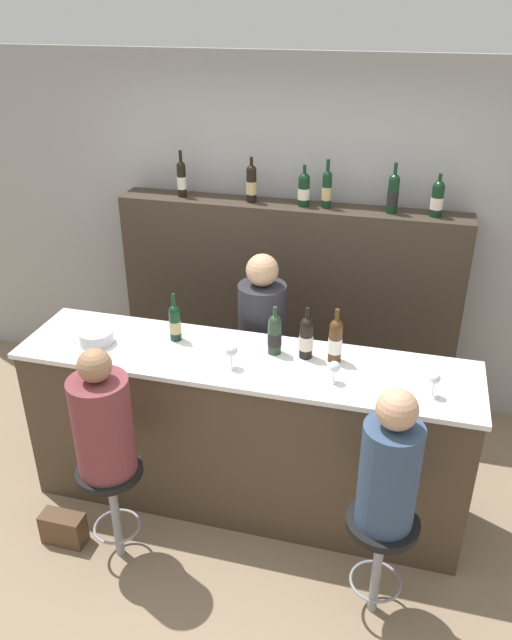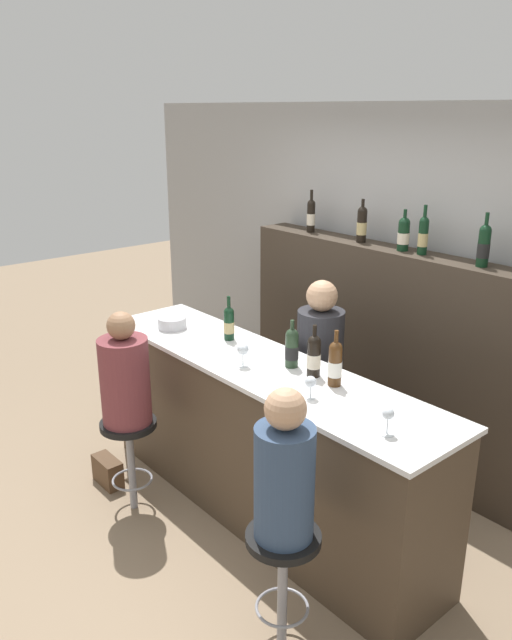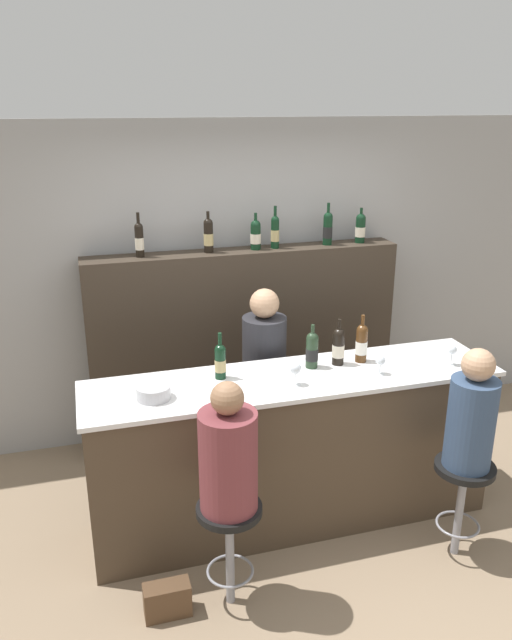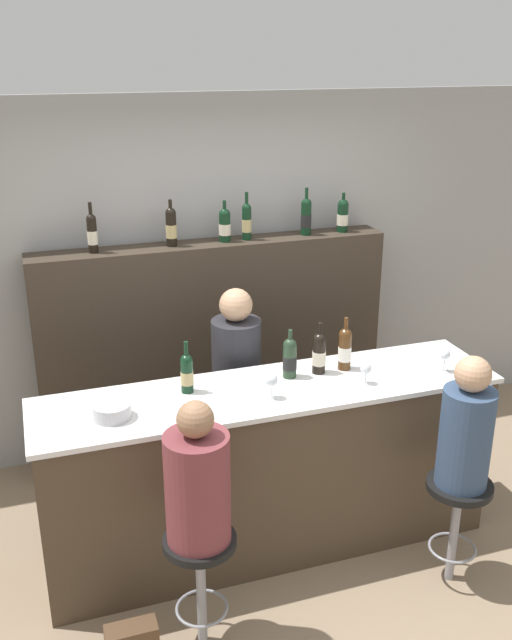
# 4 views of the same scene
# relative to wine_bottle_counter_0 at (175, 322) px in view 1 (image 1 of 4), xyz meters

# --- Properties ---
(ground_plane) EXTENTS (16.00, 16.00, 0.00)m
(ground_plane) POSITION_rel_wine_bottle_counter_0_xyz_m (0.46, -0.40, -1.19)
(ground_plane) COLOR #8C755B
(wall_back) EXTENTS (6.40, 0.05, 2.60)m
(wall_back) POSITION_rel_wine_bottle_counter_0_xyz_m (0.46, 1.33, 0.11)
(wall_back) COLOR #9E9E9E
(wall_back) RESTS_ON ground_plane
(bar_counter) EXTENTS (2.68, 0.63, 1.07)m
(bar_counter) POSITION_rel_wine_bottle_counter_0_xyz_m (0.46, -0.11, -0.65)
(bar_counter) COLOR #473828
(bar_counter) RESTS_ON ground_plane
(back_bar_cabinet) EXTENTS (2.51, 0.28, 1.61)m
(back_bar_cabinet) POSITION_rel_wine_bottle_counter_0_xyz_m (0.46, 1.11, -0.38)
(back_bar_cabinet) COLOR #382D23
(back_bar_cabinet) RESTS_ON ground_plane
(wine_bottle_counter_0) EXTENTS (0.07, 0.07, 0.30)m
(wine_bottle_counter_0) POSITION_rel_wine_bottle_counter_0_xyz_m (0.00, 0.00, 0.00)
(wine_bottle_counter_0) COLOR black
(wine_bottle_counter_0) RESTS_ON bar_counter
(wine_bottle_counter_1) EXTENTS (0.08, 0.08, 0.30)m
(wine_bottle_counter_1) POSITION_rel_wine_bottle_counter_0_xyz_m (0.61, 0.00, 0.00)
(wine_bottle_counter_1) COLOR #233823
(wine_bottle_counter_1) RESTS_ON bar_counter
(wine_bottle_counter_2) EXTENTS (0.08, 0.08, 0.31)m
(wine_bottle_counter_2) POSITION_rel_wine_bottle_counter_0_xyz_m (0.80, -0.00, 0.01)
(wine_bottle_counter_2) COLOR black
(wine_bottle_counter_2) RESTS_ON bar_counter
(wine_bottle_counter_3) EXTENTS (0.08, 0.08, 0.33)m
(wine_bottle_counter_3) POSITION_rel_wine_bottle_counter_0_xyz_m (0.96, 0.00, 0.02)
(wine_bottle_counter_3) COLOR #4C2D14
(wine_bottle_counter_3) RESTS_ON bar_counter
(wine_bottle_backbar_0) EXTENTS (0.07, 0.07, 0.33)m
(wine_bottle_backbar_0) POSITION_rel_wine_bottle_counter_0_xyz_m (-0.35, 1.11, 0.56)
(wine_bottle_backbar_0) COLOR black
(wine_bottle_backbar_0) RESTS_ON back_bar_cabinet
(wine_bottle_backbar_1) EXTENTS (0.07, 0.07, 0.32)m
(wine_bottle_backbar_1) POSITION_rel_wine_bottle_counter_0_xyz_m (0.17, 1.11, 0.56)
(wine_bottle_backbar_1) COLOR black
(wine_bottle_backbar_1) RESTS_ON back_bar_cabinet
(wine_bottle_backbar_2) EXTENTS (0.08, 0.08, 0.29)m
(wine_bottle_backbar_2) POSITION_rel_wine_bottle_counter_0_xyz_m (0.55, 1.11, 0.55)
(wine_bottle_backbar_2) COLOR black
(wine_bottle_backbar_2) RESTS_ON back_bar_cabinet
(wine_bottle_backbar_3) EXTENTS (0.07, 0.07, 0.33)m
(wine_bottle_backbar_3) POSITION_rel_wine_bottle_counter_0_xyz_m (0.71, 1.11, 0.56)
(wine_bottle_backbar_3) COLOR black
(wine_bottle_backbar_3) RESTS_ON back_bar_cabinet
(wine_bottle_backbar_4) EXTENTS (0.08, 0.08, 0.34)m
(wine_bottle_backbar_4) POSITION_rel_wine_bottle_counter_0_xyz_m (1.15, 1.11, 0.56)
(wine_bottle_backbar_4) COLOR black
(wine_bottle_backbar_4) RESTS_ON back_bar_cabinet
(wine_bottle_backbar_5) EXTENTS (0.08, 0.08, 0.28)m
(wine_bottle_backbar_5) POSITION_rel_wine_bottle_counter_0_xyz_m (1.44, 1.11, 0.55)
(wine_bottle_backbar_5) COLOR black
(wine_bottle_backbar_5) RESTS_ON back_bar_cabinet
(wine_glass_0) EXTENTS (0.07, 0.07, 0.15)m
(wine_glass_0) POSITION_rel_wine_bottle_counter_0_xyz_m (0.42, -0.22, -0.01)
(wine_glass_0) COLOR silver
(wine_glass_0) RESTS_ON bar_counter
(wine_glass_1) EXTENTS (0.06, 0.06, 0.13)m
(wine_glass_1) POSITION_rel_wine_bottle_counter_0_xyz_m (0.99, -0.22, -0.03)
(wine_glass_1) COLOR silver
(wine_glass_1) RESTS_ON bar_counter
(wine_glass_2) EXTENTS (0.07, 0.07, 0.14)m
(wine_glass_2) POSITION_rel_wine_bottle_counter_0_xyz_m (1.51, -0.22, -0.02)
(wine_glass_2) COLOR silver
(wine_glass_2) RESTS_ON bar_counter
(metal_bowl) EXTENTS (0.20, 0.20, 0.08)m
(metal_bowl) POSITION_rel_wine_bottle_counter_0_xyz_m (-0.44, -0.17, -0.08)
(metal_bowl) COLOR #B7B7BC
(metal_bowl) RESTS_ON bar_counter
(bar_stool_left) EXTENTS (0.36, 0.36, 0.65)m
(bar_stool_left) POSITION_rel_wine_bottle_counter_0_xyz_m (-0.13, -0.73, -0.68)
(bar_stool_left) COLOR gray
(bar_stool_left) RESTS_ON ground_plane
(guest_seated_left) EXTENTS (0.31, 0.31, 0.74)m
(guest_seated_left) POSITION_rel_wine_bottle_counter_0_xyz_m (-0.13, -0.73, -0.23)
(guest_seated_left) COLOR brown
(guest_seated_left) RESTS_ON bar_stool_left
(bar_stool_right) EXTENTS (0.36, 0.36, 0.65)m
(bar_stool_right) POSITION_rel_wine_bottle_counter_0_xyz_m (1.34, -0.73, -0.68)
(bar_stool_right) COLOR gray
(bar_stool_right) RESTS_ON ground_plane
(guest_seated_right) EXTENTS (0.28, 0.28, 0.75)m
(guest_seated_right) POSITION_rel_wine_bottle_counter_0_xyz_m (1.34, -0.73, -0.21)
(guest_seated_right) COLOR #334766
(guest_seated_right) RESTS_ON bar_stool_right
(bartender) EXTENTS (0.32, 0.32, 1.49)m
(bartender) POSITION_rel_wine_bottle_counter_0_xyz_m (0.42, 0.45, -0.50)
(bartender) COLOR #28282D
(bartender) RESTS_ON ground_plane
(handbag) EXTENTS (0.26, 0.12, 0.20)m
(handbag) POSITION_rel_wine_bottle_counter_0_xyz_m (-0.49, -0.73, -1.09)
(handbag) COLOR #513823
(handbag) RESTS_ON ground_plane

